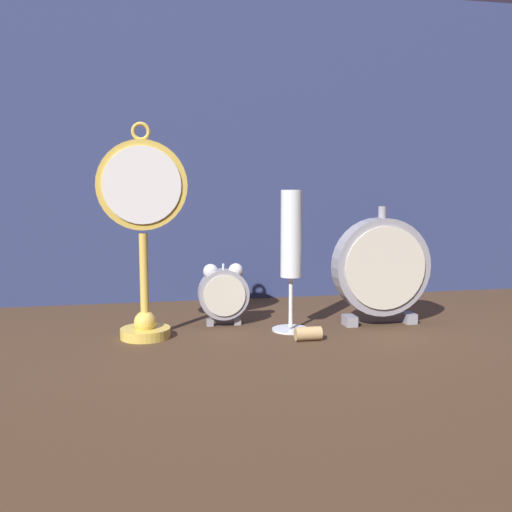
# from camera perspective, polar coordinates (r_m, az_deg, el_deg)

# --- Properties ---
(ground_plane) EXTENTS (4.00, 4.00, 0.00)m
(ground_plane) POSITION_cam_1_polar(r_m,az_deg,el_deg) (0.95, 0.93, -8.00)
(ground_plane) COLOR #422D1E
(fabric_backdrop_drape) EXTENTS (1.42, 0.01, 0.66)m
(fabric_backdrop_drape) POSITION_cam_1_polar(r_m,az_deg,el_deg) (1.24, -2.20, 10.84)
(fabric_backdrop_drape) COLOR navy
(fabric_backdrop_drape) RESTS_ON ground_plane
(pocket_watch_on_stand) EXTENTS (0.14, 0.08, 0.34)m
(pocket_watch_on_stand) POSITION_cam_1_polar(r_m,az_deg,el_deg) (0.92, -11.24, 2.93)
(pocket_watch_on_stand) COLOR gold
(pocket_watch_on_stand) RESTS_ON ground_plane
(alarm_clock_twin_bell) EXTENTS (0.09, 0.03, 0.11)m
(alarm_clock_twin_bell) POSITION_cam_1_polar(r_m,az_deg,el_deg) (1.01, -3.27, -3.56)
(alarm_clock_twin_bell) COLOR gray
(alarm_clock_twin_bell) RESTS_ON ground_plane
(mantel_clock_silver) EXTENTS (0.17, 0.04, 0.21)m
(mantel_clock_silver) POSITION_cam_1_polar(r_m,az_deg,el_deg) (1.03, 12.41, -1.12)
(mantel_clock_silver) COLOR gray
(mantel_clock_silver) RESTS_ON ground_plane
(champagne_flute) EXTENTS (0.06, 0.06, 0.24)m
(champagne_flute) POSITION_cam_1_polar(r_m,az_deg,el_deg) (0.96, 3.54, 0.93)
(champagne_flute) COLOR silver
(champagne_flute) RESTS_ON ground_plane
(wine_cork) EXTENTS (0.04, 0.02, 0.02)m
(wine_cork) POSITION_cam_1_polar(r_m,az_deg,el_deg) (0.92, 5.24, -7.74)
(wine_cork) COLOR tan
(wine_cork) RESTS_ON ground_plane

